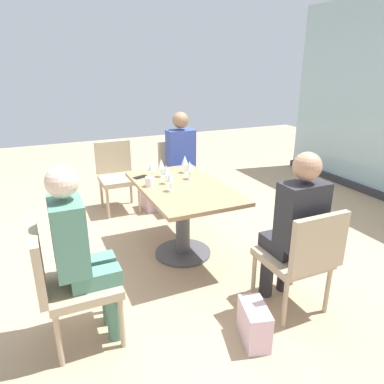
{
  "coord_description": "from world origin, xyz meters",
  "views": [
    {
      "loc": [
        2.96,
        -1.23,
        1.83
      ],
      "look_at": [
        0.0,
        0.1,
        0.65
      ],
      "focal_mm": 33.53,
      "sensor_mm": 36.0,
      "label": 1
    }
  ],
  "objects_px": {
    "chair_far_left": "(180,171)",
    "wine_glass_1": "(161,164)",
    "person_far_right": "(295,224)",
    "chair_far_right": "(302,255)",
    "wine_glass_5": "(152,166)",
    "handbag_1": "(254,324)",
    "dining_table_main": "(183,205)",
    "wine_glass_3": "(166,170)",
    "person_far_left": "(183,158)",
    "person_front_right": "(80,248)",
    "wine_glass_4": "(171,177)",
    "handbag_0": "(150,199)",
    "coffee_cup": "(149,182)",
    "wine_glass_0": "(190,166)",
    "chair_side_end": "(117,172)",
    "wine_glass_2": "(185,160)",
    "chair_front_right": "(66,279)",
    "cell_phone_on_table": "(141,177)"
  },
  "relations": [
    {
      "from": "wine_glass_1",
      "to": "wine_glass_5",
      "type": "relative_size",
      "value": 1.0
    },
    {
      "from": "wine_glass_0",
      "to": "coffee_cup",
      "type": "height_order",
      "value": "wine_glass_0"
    },
    {
      "from": "chair_far_left",
      "to": "wine_glass_5",
      "type": "xyz_separation_m",
      "value": [
        0.87,
        -0.65,
        0.37
      ]
    },
    {
      "from": "person_front_right",
      "to": "wine_glass_4",
      "type": "bearing_deg",
      "value": 127.82
    },
    {
      "from": "chair_far_left",
      "to": "cell_phone_on_table",
      "type": "bearing_deg",
      "value": -43.9
    },
    {
      "from": "chair_side_end",
      "to": "wine_glass_5",
      "type": "xyz_separation_m",
      "value": [
        1.16,
        0.11,
        0.37
      ]
    },
    {
      "from": "wine_glass_1",
      "to": "cell_phone_on_table",
      "type": "relative_size",
      "value": 1.28
    },
    {
      "from": "wine_glass_0",
      "to": "wine_glass_2",
      "type": "height_order",
      "value": "same"
    },
    {
      "from": "chair_far_left",
      "to": "person_far_left",
      "type": "bearing_deg",
      "value": -0.0
    },
    {
      "from": "chair_side_end",
      "to": "wine_glass_0",
      "type": "xyz_separation_m",
      "value": [
        1.31,
        0.45,
        0.37
      ]
    },
    {
      "from": "chair_front_right",
      "to": "wine_glass_2",
      "type": "distance_m",
      "value": 1.82
    },
    {
      "from": "person_far_left",
      "to": "wine_glass_3",
      "type": "distance_m",
      "value": 1.12
    },
    {
      "from": "dining_table_main",
      "to": "person_far_right",
      "type": "bearing_deg",
      "value": 22.98
    },
    {
      "from": "dining_table_main",
      "to": "person_front_right",
      "type": "height_order",
      "value": "person_front_right"
    },
    {
      "from": "chair_far_right",
      "to": "chair_front_right",
      "type": "relative_size",
      "value": 1.0
    },
    {
      "from": "chair_far_right",
      "to": "wine_glass_5",
      "type": "bearing_deg",
      "value": -156.38
    },
    {
      "from": "wine_glass_4",
      "to": "coffee_cup",
      "type": "distance_m",
      "value": 0.26
    },
    {
      "from": "person_front_right",
      "to": "wine_glass_1",
      "type": "distance_m",
      "value": 1.5
    },
    {
      "from": "person_far_left",
      "to": "wine_glass_4",
      "type": "relative_size",
      "value": 6.81
    },
    {
      "from": "chair_far_right",
      "to": "person_far_left",
      "type": "relative_size",
      "value": 0.69
    },
    {
      "from": "dining_table_main",
      "to": "person_far_left",
      "type": "distance_m",
      "value": 1.18
    },
    {
      "from": "coffee_cup",
      "to": "chair_side_end",
      "type": "bearing_deg",
      "value": -179.47
    },
    {
      "from": "wine_glass_2",
      "to": "wine_glass_4",
      "type": "relative_size",
      "value": 1.0
    },
    {
      "from": "coffee_cup",
      "to": "handbag_0",
      "type": "relative_size",
      "value": 0.3
    },
    {
      "from": "person_far_right",
      "to": "chair_far_right",
      "type": "bearing_deg",
      "value": 0.0
    },
    {
      "from": "wine_glass_1",
      "to": "handbag_0",
      "type": "bearing_deg",
      "value": 171.0
    },
    {
      "from": "person_front_right",
      "to": "wine_glass_5",
      "type": "xyz_separation_m",
      "value": [
        -1.1,
        0.85,
        0.16
      ]
    },
    {
      "from": "wine_glass_5",
      "to": "person_far_left",
      "type": "bearing_deg",
      "value": 139.47
    },
    {
      "from": "wine_glass_2",
      "to": "wine_glass_5",
      "type": "bearing_deg",
      "value": -79.75
    },
    {
      "from": "person_far_left",
      "to": "cell_phone_on_table",
      "type": "distance_m",
      "value": 0.99
    },
    {
      "from": "wine_glass_5",
      "to": "chair_side_end",
      "type": "bearing_deg",
      "value": -174.79
    },
    {
      "from": "chair_far_left",
      "to": "wine_glass_0",
      "type": "bearing_deg",
      "value": -16.8
    },
    {
      "from": "person_far_right",
      "to": "wine_glass_0",
      "type": "height_order",
      "value": "person_far_right"
    },
    {
      "from": "person_far_right",
      "to": "wine_glass_3",
      "type": "bearing_deg",
      "value": -154.34
    },
    {
      "from": "person_far_right",
      "to": "wine_glass_1",
      "type": "distance_m",
      "value": 1.53
    },
    {
      "from": "chair_far_left",
      "to": "wine_glass_0",
      "type": "relative_size",
      "value": 4.7
    },
    {
      "from": "chair_far_left",
      "to": "wine_glass_1",
      "type": "height_order",
      "value": "wine_glass_1"
    },
    {
      "from": "dining_table_main",
      "to": "wine_glass_3",
      "type": "xyz_separation_m",
      "value": [
        -0.12,
        -0.12,
        0.33
      ]
    },
    {
      "from": "wine_glass_2",
      "to": "cell_phone_on_table",
      "type": "height_order",
      "value": "wine_glass_2"
    },
    {
      "from": "wine_glass_4",
      "to": "handbag_1",
      "type": "xyz_separation_m",
      "value": [
        1.22,
        0.13,
        -0.72
      ]
    },
    {
      "from": "handbag_0",
      "to": "handbag_1",
      "type": "distance_m",
      "value": 2.58
    },
    {
      "from": "wine_glass_5",
      "to": "handbag_1",
      "type": "relative_size",
      "value": 0.62
    },
    {
      "from": "wine_glass_1",
      "to": "wine_glass_3",
      "type": "distance_m",
      "value": 0.23
    },
    {
      "from": "chair_side_end",
      "to": "coffee_cup",
      "type": "xyz_separation_m",
      "value": [
        1.36,
        0.01,
        0.28
      ]
    },
    {
      "from": "chair_far_right",
      "to": "handbag_1",
      "type": "height_order",
      "value": "chair_far_right"
    },
    {
      "from": "person_front_right",
      "to": "wine_glass_1",
      "type": "relative_size",
      "value": 6.81
    },
    {
      "from": "chair_far_right",
      "to": "person_far_left",
      "type": "distance_m",
      "value": 2.26
    },
    {
      "from": "wine_glass_4",
      "to": "handbag_0",
      "type": "height_order",
      "value": "wine_glass_4"
    },
    {
      "from": "chair_side_end",
      "to": "handbag_0",
      "type": "height_order",
      "value": "chair_side_end"
    },
    {
      "from": "chair_front_right",
      "to": "wine_glass_0",
      "type": "relative_size",
      "value": 4.7
    }
  ]
}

